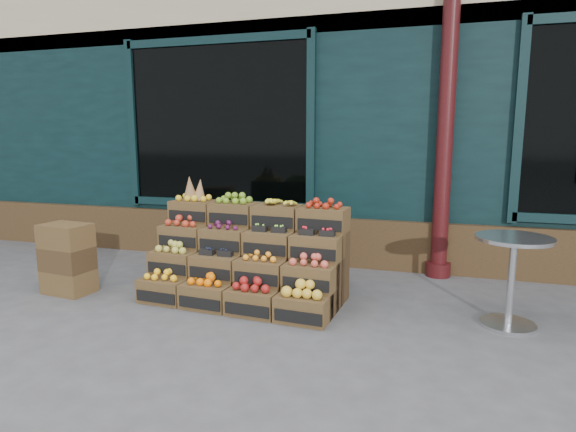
# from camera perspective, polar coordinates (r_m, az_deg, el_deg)

# --- Properties ---
(ground) EXTENTS (60.00, 60.00, 0.00)m
(ground) POSITION_cam_1_polar(r_m,az_deg,el_deg) (4.09, -0.18, -13.56)
(ground) COLOR #4B4B4E
(ground) RESTS_ON ground
(shop_facade) EXTENTS (12.00, 6.24, 4.80)m
(shop_facade) POSITION_cam_1_polar(r_m,az_deg,el_deg) (8.81, 9.99, 14.56)
(shop_facade) COLOR black
(shop_facade) RESTS_ON ground
(crate_display) EXTENTS (1.95, 1.04, 1.18)m
(crate_display) POSITION_cam_1_polar(r_m,az_deg,el_deg) (4.80, -4.88, -5.45)
(crate_display) COLOR #4F3A1F
(crate_display) RESTS_ON ground
(spare_crates) EXTENTS (0.51, 0.38, 0.72)m
(spare_crates) POSITION_cam_1_polar(r_m,az_deg,el_deg) (5.43, -24.68, -4.61)
(spare_crates) COLOR #4F3A1F
(spare_crates) RESTS_ON ground
(bistro_table) EXTENTS (0.62, 0.62, 0.78)m
(bistro_table) POSITION_cam_1_polar(r_m,az_deg,el_deg) (4.45, 25.01, -5.92)
(bistro_table) COLOR silver
(bistro_table) RESTS_ON ground
(shopkeeper) EXTENTS (0.95, 0.80, 2.21)m
(shopkeeper) POSITION_cam_1_polar(r_m,az_deg,el_deg) (7.13, -9.23, 5.42)
(shopkeeper) COLOR #1C6220
(shopkeeper) RESTS_ON ground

